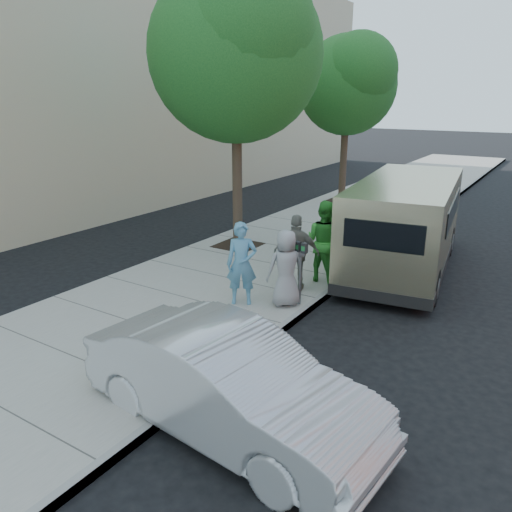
# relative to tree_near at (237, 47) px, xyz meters

# --- Properties ---
(ground) EXTENTS (120.00, 120.00, 0.00)m
(ground) POSITION_rel_tree_near_xyz_m (2.25, -2.40, -5.55)
(ground) COLOR black
(ground) RESTS_ON ground
(sidewalk) EXTENTS (5.00, 60.00, 0.15)m
(sidewalk) POSITION_rel_tree_near_xyz_m (1.25, -2.40, -5.47)
(sidewalk) COLOR gray
(sidewalk) RESTS_ON ground
(curb_face) EXTENTS (0.12, 60.00, 0.16)m
(curb_face) POSITION_rel_tree_near_xyz_m (3.69, -2.40, -5.47)
(curb_face) COLOR gray
(curb_face) RESTS_ON ground
(near_building) EXTENTS (8.00, 44.00, 10.00)m
(near_building) POSITION_rel_tree_near_xyz_m (-9.75, -0.40, -0.55)
(near_building) COLOR #CBBA8D
(near_building) RESTS_ON ground
(tree_near) EXTENTS (4.62, 4.60, 7.53)m
(tree_near) POSITION_rel_tree_near_xyz_m (0.00, 0.00, 0.00)
(tree_near) COLOR black
(tree_near) RESTS_ON sidewalk
(tree_far) EXTENTS (3.92, 3.80, 6.49)m
(tree_far) POSITION_rel_tree_near_xyz_m (-0.00, 7.60, -0.66)
(tree_far) COLOR black
(tree_far) RESTS_ON sidewalk
(parking_meter) EXTENTS (0.29, 0.14, 1.35)m
(parking_meter) POSITION_rel_tree_near_xyz_m (3.50, -2.88, -4.42)
(parking_meter) COLOR gray
(parking_meter) RESTS_ON sidewalk
(van) EXTENTS (2.90, 6.59, 2.37)m
(van) POSITION_rel_tree_near_xyz_m (4.54, 0.88, -4.29)
(van) COLOR #C8BD8F
(van) RESTS_ON ground
(sedan) EXTENTS (4.49, 1.96, 1.44)m
(sedan) POSITION_rel_tree_near_xyz_m (4.55, -6.91, -4.83)
(sedan) COLOR #B8BBC0
(sedan) RESTS_ON ground
(person_officer) EXTENTS (0.76, 0.69, 1.75)m
(person_officer) POSITION_rel_tree_near_xyz_m (2.44, -3.48, -4.52)
(person_officer) COLOR #5390B1
(person_officer) RESTS_ON sidewalk
(person_green_shirt) EXTENTS (1.04, 0.87, 1.93)m
(person_green_shirt) POSITION_rel_tree_near_xyz_m (3.31, -1.32, -4.43)
(person_green_shirt) COLOR green
(person_green_shirt) RESTS_ON sidewalk
(person_gray_shirt) EXTENTS (0.92, 0.93, 1.62)m
(person_gray_shirt) POSITION_rel_tree_near_xyz_m (3.27, -3.07, -4.59)
(person_gray_shirt) COLOR gray
(person_gray_shirt) RESTS_ON sidewalk
(person_striped_polo) EXTENTS (1.10, 0.76, 1.73)m
(person_striped_polo) POSITION_rel_tree_near_xyz_m (3.04, -2.18, -4.53)
(person_striped_polo) COLOR slate
(person_striped_polo) RESTS_ON sidewalk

